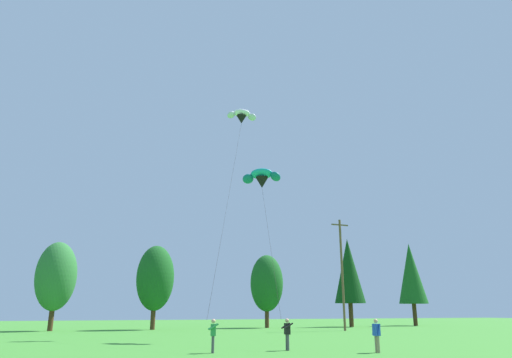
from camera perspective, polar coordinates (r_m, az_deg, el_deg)
treeline_tree_c at (r=57.35m, az=-23.53°, el=-10.98°), size 4.42×4.42×9.70m
treeline_tree_d at (r=57.65m, az=-12.37°, el=-11.89°), size 4.44×4.44×9.76m
treeline_tree_e at (r=62.79m, az=1.34°, el=-12.77°), size 4.33×4.33×9.38m
treeline_tree_f at (r=68.10m, az=11.41°, el=-11.08°), size 4.28×4.28×12.18m
treeline_tree_g at (r=76.12m, az=18.66°, el=-11.03°), size 4.29×4.29×12.25m
utility_pole at (r=54.44m, az=10.62°, el=-11.15°), size 2.20×0.26×12.43m
kite_flyer_near at (r=25.39m, az=-5.33°, el=-18.44°), size 0.63×0.66×1.69m
kite_flyer_mid at (r=26.95m, az=3.89°, el=-18.33°), size 0.57×0.60×1.69m
kite_flyer_far at (r=26.25m, az=14.71°, el=-17.95°), size 0.25×0.57×1.69m
parafoil_kite_high_white at (r=46.05m, az=-1.80°, el=7.77°), size 9.05×15.81×19.85m
parafoil_kite_mid_teal at (r=38.31m, az=0.71°, el=0.13°), size 4.48×11.02×12.03m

